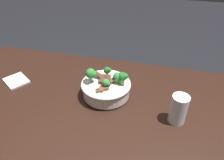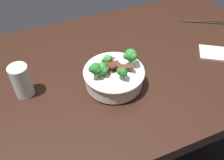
{
  "view_description": "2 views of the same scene",
  "coord_description": "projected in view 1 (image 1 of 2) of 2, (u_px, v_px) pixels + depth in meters",
  "views": [
    {
      "loc": [
        0.31,
        -0.62,
        1.39
      ],
      "look_at": [
        0.12,
        0.13,
        0.84
      ],
      "focal_mm": 33.54,
      "sensor_mm": 36.0,
      "label": 1
    },
    {
      "loc": [
        0.36,
        0.7,
        1.42
      ],
      "look_at": [
        0.12,
        0.14,
        0.84
      ],
      "focal_mm": 39.34,
      "sensor_mm": 36.0,
      "label": 2
    }
  ],
  "objects": [
    {
      "name": "dining_table",
      "position": [
        81.0,
        121.0,
        0.97
      ],
      "size": [
        1.38,
        0.85,
        0.77
      ],
      "color": "black",
      "rests_on": "ground"
    },
    {
      "name": "rice_bowl",
      "position": [
        106.0,
        86.0,
        0.94
      ],
      "size": [
        0.22,
        0.22,
        0.14
      ],
      "color": "white",
      "rests_on": "dining_table"
    },
    {
      "name": "drinking_glass",
      "position": [
        178.0,
        111.0,
        0.81
      ],
      "size": [
        0.07,
        0.07,
        0.12
      ],
      "color": "white",
      "rests_on": "dining_table"
    },
    {
      "name": "folded_napkin",
      "position": [
        16.0,
        81.0,
        1.06
      ],
      "size": [
        0.15,
        0.15,
        0.01
      ],
      "primitive_type": "cube",
      "rotation": [
        0.0,
        0.0,
        -0.58
      ],
      "color": "silver",
      "rests_on": "dining_table"
    }
  ]
}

